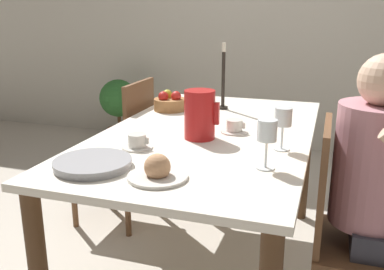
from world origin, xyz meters
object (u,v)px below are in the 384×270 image
at_px(potted_plant, 119,105).
at_px(serving_tray, 93,163).
at_px(wine_glass_water, 283,119).
at_px(bread_plate, 157,171).
at_px(teacup_near_person, 137,142).
at_px(red_pitcher, 200,114).
at_px(fruit_bowl, 170,103).
at_px(chair_person_side, 351,232).
at_px(chair_opposite, 123,149).
at_px(teacup_across, 234,127).
at_px(person_seated, 382,184).
at_px(candlestick_tall, 223,83).
at_px(wine_glass_juice, 267,133).

bearing_deg(potted_plant, serving_tray, -63.97).
xyz_separation_m(wine_glass_water, bread_plate, (-0.37, -0.45, -0.10)).
distance_m(teacup_near_person, serving_tray, 0.26).
bearing_deg(red_pitcher, fruit_bowl, 124.54).
bearing_deg(chair_person_side, wine_glass_water, -108.37).
relative_size(chair_opposite, serving_tray, 3.18).
bearing_deg(bread_plate, teacup_across, 79.23).
xyz_separation_m(chair_person_side, person_seated, (0.09, 0.01, 0.21)).
relative_size(fruit_bowl, candlestick_tall, 0.48).
bearing_deg(chair_opposite, wine_glass_juice, -128.65).
height_order(wine_glass_water, candlestick_tall, candlestick_tall).
relative_size(wine_glass_water, teacup_across, 1.38).
relative_size(teacup_across, bread_plate, 0.61).
bearing_deg(fruit_bowl, wine_glass_water, -37.10).
height_order(chair_person_side, person_seated, person_seated).
distance_m(wine_glass_water, candlestick_tall, 0.78).
xyz_separation_m(wine_glass_water, candlestick_tall, (-0.42, 0.66, 0.02)).
bearing_deg(candlestick_tall, person_seated, -42.95).
bearing_deg(fruit_bowl, teacup_across, -36.43).
height_order(wine_glass_juice, teacup_across, wine_glass_juice).
xyz_separation_m(chair_opposite, teacup_across, (0.79, -0.37, 0.30)).
relative_size(wine_glass_juice, potted_plant, 0.27).
relative_size(teacup_across, potted_plant, 0.19).
height_order(serving_tray, candlestick_tall, candlestick_tall).
distance_m(chair_opposite, potted_plant, 1.63).
bearing_deg(teacup_near_person, teacup_across, 47.56).
xyz_separation_m(person_seated, potted_plant, (-2.20, 2.07, -0.28)).
distance_m(chair_person_side, red_pitcher, 0.79).
distance_m(fruit_bowl, candlestick_tall, 0.33).
bearing_deg(teacup_across, fruit_bowl, 143.57).
relative_size(chair_opposite, wine_glass_juice, 4.97).
height_order(chair_person_side, teacup_near_person, chair_person_side).
relative_size(serving_tray, candlestick_tall, 0.76).
relative_size(wine_glass_juice, teacup_near_person, 1.42).
height_order(teacup_across, fruit_bowl, fruit_bowl).
distance_m(person_seated, fruit_bowl, 1.26).
distance_m(wine_glass_juice, serving_tray, 0.64).
bearing_deg(teacup_across, wine_glass_water, -38.32).
xyz_separation_m(red_pitcher, candlestick_tall, (-0.05, 0.61, 0.04)).
height_order(wine_glass_juice, candlestick_tall, candlestick_tall).
xyz_separation_m(serving_tray, fruit_bowl, (-0.07, 0.96, 0.03)).
bearing_deg(bread_plate, wine_glass_water, 50.96).
xyz_separation_m(chair_opposite, fruit_bowl, (0.33, -0.03, 0.32)).
height_order(chair_person_side, fruit_bowl, chair_person_side).
bearing_deg(chair_person_side, wine_glass_juice, -66.73).
distance_m(chair_opposite, bread_plate, 1.25).
height_order(bread_plate, potted_plant, bread_plate).
bearing_deg(fruit_bowl, serving_tray, -85.91).
bearing_deg(teacup_near_person, bread_plate, -53.56).
bearing_deg(teacup_near_person, wine_glass_water, 16.42).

